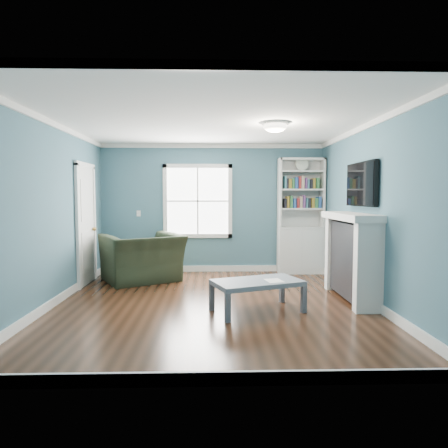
{
  "coord_description": "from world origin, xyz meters",
  "views": [
    {
      "loc": [
        0.0,
        -5.65,
        1.55
      ],
      "look_at": [
        0.18,
        0.4,
        1.13
      ],
      "focal_mm": 32.0,
      "sensor_mm": 36.0,
      "label": 1
    }
  ],
  "objects": [
    {
      "name": "ceiling_fixture",
      "position": [
        0.9,
        0.1,
        2.55
      ],
      "size": [
        0.38,
        0.38,
        0.15
      ],
      "color": "white",
      "rests_on": "room_walls"
    },
    {
      "name": "bookshelf",
      "position": [
        1.77,
        2.3,
        0.92
      ],
      "size": [
        0.9,
        0.35,
        2.31
      ],
      "color": "silver",
      "rests_on": "ground"
    },
    {
      "name": "coffee_table",
      "position": [
        0.6,
        -0.38,
        0.37
      ],
      "size": [
        1.31,
        1.0,
        0.42
      ],
      "rotation": [
        0.0,
        0.0,
        0.35
      ],
      "color": "#4D525D",
      "rests_on": "ground"
    },
    {
      "name": "room_walls",
      "position": [
        0.0,
        0.0,
        1.58
      ],
      "size": [
        5.0,
        5.0,
        5.0
      ],
      "color": "#406A7D",
      "rests_on": "ground"
    },
    {
      "name": "recliner",
      "position": [
        -1.28,
        1.6,
        0.58
      ],
      "size": [
        1.57,
        1.39,
        1.15
      ],
      "primitive_type": "imported",
      "rotation": [
        0.0,
        0.0,
        -2.63
      ],
      "color": "black",
      "rests_on": "ground"
    },
    {
      "name": "fireplace",
      "position": [
        2.08,
        0.2,
        0.64
      ],
      "size": [
        0.44,
        1.58,
        1.3
      ],
      "color": "black",
      "rests_on": "ground"
    },
    {
      "name": "tv",
      "position": [
        2.2,
        0.2,
        1.72
      ],
      "size": [
        0.06,
        1.1,
        0.65
      ],
      "primitive_type": "cube",
      "color": "black",
      "rests_on": "fireplace"
    },
    {
      "name": "door",
      "position": [
        -2.22,
        1.4,
        1.07
      ],
      "size": [
        0.12,
        0.98,
        2.17
      ],
      "color": "silver",
      "rests_on": "ground"
    },
    {
      "name": "paper_sheet",
      "position": [
        0.82,
        -0.41,
        0.42
      ],
      "size": [
        0.26,
        0.3,
        0.0
      ],
      "primitive_type": "cube",
      "rotation": [
        0.0,
        0.0,
        0.21
      ],
      "color": "white",
      "rests_on": "coffee_table"
    },
    {
      "name": "light_switch",
      "position": [
        -1.5,
        2.48,
        1.2
      ],
      "size": [
        0.08,
        0.01,
        0.12
      ],
      "primitive_type": "cube",
      "color": "white",
      "rests_on": "room_walls"
    },
    {
      "name": "trim",
      "position": [
        0.0,
        0.0,
        1.24
      ],
      "size": [
        4.5,
        5.0,
        2.6
      ],
      "color": "white",
      "rests_on": "ground"
    },
    {
      "name": "window",
      "position": [
        -0.3,
        2.49,
        1.45
      ],
      "size": [
        1.4,
        0.06,
        1.5
      ],
      "color": "white",
      "rests_on": "room_walls"
    },
    {
      "name": "floor",
      "position": [
        0.0,
        0.0,
        0.0
      ],
      "size": [
        5.0,
        5.0,
        0.0
      ],
      "primitive_type": "plane",
      "color": "black",
      "rests_on": "ground"
    }
  ]
}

